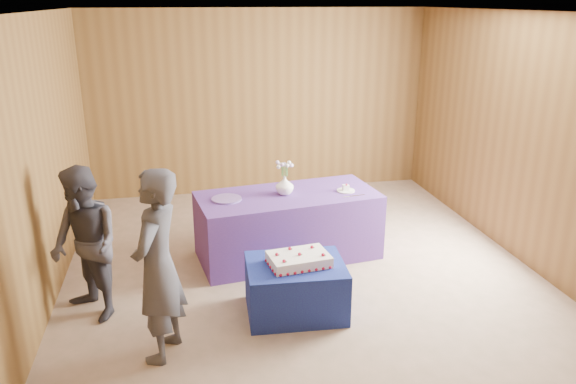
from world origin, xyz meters
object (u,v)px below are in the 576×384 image
object	(u,v)px
serving_table	(288,225)
vase	(285,185)
guest_right	(85,245)
cake_table	(296,288)
sheet_cake	(299,259)
guest_left	(158,266)

from	to	relation	value
serving_table	vase	size ratio (longest dim) A/B	9.62
guest_right	cake_table	bearing A→B (deg)	44.12
sheet_cake	guest_left	size ratio (longest dim) A/B	0.38
serving_table	sheet_cake	size ratio (longest dim) A/B	3.27
sheet_cake	guest_left	bearing A→B (deg)	-168.71
serving_table	guest_right	size ratio (longest dim) A/B	1.39
serving_table	sheet_cake	world-z (taller)	serving_table
cake_table	vase	world-z (taller)	vase
cake_table	sheet_cake	size ratio (longest dim) A/B	1.47
cake_table	vase	xyz separation A→B (m)	(0.14, 1.24, 0.60)
sheet_cake	cake_table	bearing A→B (deg)	154.32
vase	guest_left	xyz separation A→B (m)	(-1.35, -1.67, -0.05)
cake_table	guest_right	bearing A→B (deg)	173.70
cake_table	guest_left	world-z (taller)	guest_left
vase	sheet_cake	bearing A→B (deg)	-95.04
cake_table	serving_table	bearing A→B (deg)	85.18
sheet_cake	vase	xyz separation A→B (m)	(0.11, 1.25, 0.30)
guest_right	vase	bearing A→B (deg)	78.44
cake_table	guest_right	world-z (taller)	guest_right
vase	guest_left	bearing A→B (deg)	-128.90
guest_left	guest_right	bearing A→B (deg)	-117.09
sheet_cake	guest_right	distance (m)	1.93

